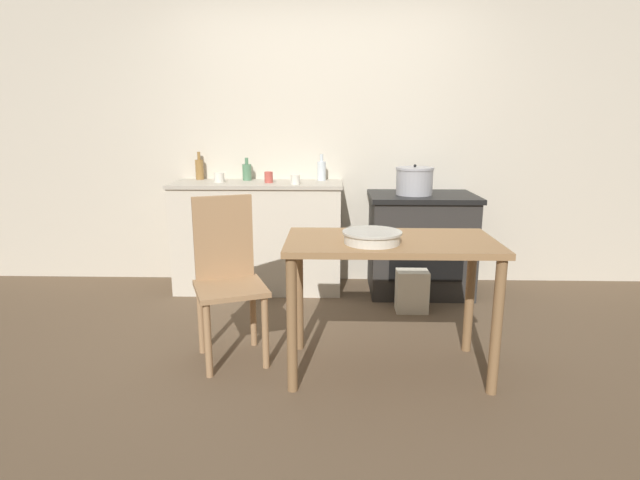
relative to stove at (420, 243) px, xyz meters
name	(u,v)px	position (x,y,z in m)	size (l,w,h in m)	color
ground_plane	(318,353)	(-0.83, -1.24, -0.42)	(14.00, 14.00, 0.00)	brown
wall_back	(323,140)	(-0.83, 0.35, 0.85)	(8.00, 0.07, 2.55)	beige
counter_cabinet	(259,236)	(-1.38, 0.05, 0.04)	(1.43, 0.56, 0.93)	beige
stove	(420,243)	(0.00, 0.00, 0.00)	(0.88, 0.67, 0.84)	#2D2B28
work_table	(390,261)	(-0.42, -1.43, 0.24)	(1.16, 0.62, 0.78)	#997047
chair	(228,275)	(-1.37, -1.27, 0.10)	(0.52, 0.52, 0.99)	#A87F56
flour_sack	(412,291)	(-0.13, -0.49, -0.26)	(0.24, 0.17, 0.32)	beige
stock_pot	(414,181)	(-0.08, -0.03, 0.53)	(0.31, 0.31, 0.25)	#A8A8AD
mixing_bowl_large	(372,236)	(-0.53, -1.53, 0.40)	(0.32, 0.32, 0.07)	silver
bottle_far_left	(200,169)	(-1.92, 0.25, 0.60)	(0.07, 0.07, 0.24)	olive
bottle_left	(247,172)	(-1.49, 0.19, 0.58)	(0.08, 0.08, 0.19)	#517F5B
bottle_mid_left	(322,170)	(-0.84, 0.19, 0.60)	(0.07, 0.07, 0.23)	silver
cup_center_left	(219,178)	(-1.70, 0.02, 0.55)	(0.09, 0.09, 0.08)	silver
cup_center	(295,180)	(-1.05, -0.09, 0.55)	(0.07, 0.07, 0.08)	silver
cup_center_right	(269,177)	(-1.28, 0.01, 0.55)	(0.07, 0.07, 0.09)	#B74C42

